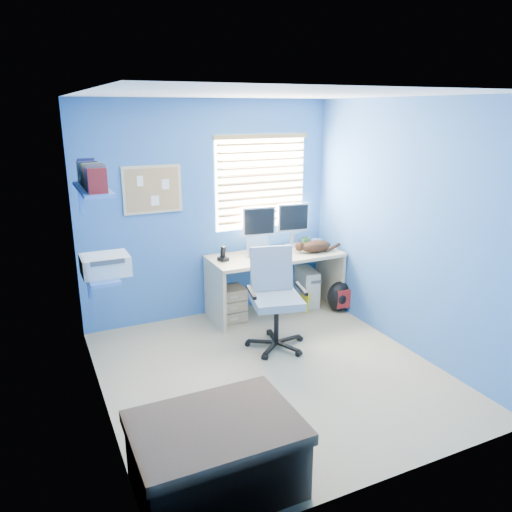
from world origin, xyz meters
name	(u,v)px	position (x,y,z in m)	size (l,w,h in m)	color
floor	(271,372)	(0.00, 0.00, 0.00)	(3.00, 3.20, 0.00)	tan
ceiling	(273,94)	(0.00, 0.00, 2.50)	(3.00, 3.20, 0.00)	white
wall_back	(209,211)	(0.00, 1.60, 1.25)	(3.00, 0.01, 2.50)	#3C6AB8
wall_front	(393,308)	(0.00, -1.60, 1.25)	(3.00, 0.01, 2.50)	#3C6AB8
wall_left	(94,267)	(-1.50, 0.00, 1.25)	(0.01, 3.20, 2.50)	#3C6AB8
wall_right	(406,228)	(1.50, 0.00, 1.25)	(0.01, 3.20, 2.50)	#3C6AB8
desk	(275,284)	(0.69, 1.26, 0.37)	(1.58, 0.65, 0.74)	tan
laptop	(265,248)	(0.52, 1.20, 0.85)	(0.33, 0.26, 0.22)	silver
monitor_left	(258,229)	(0.56, 1.47, 1.01)	(0.40, 0.12, 0.54)	silver
monitor_right	(292,225)	(1.04, 1.49, 1.01)	(0.40, 0.12, 0.54)	silver
phone	(223,253)	(0.03, 1.28, 0.82)	(0.09, 0.11, 0.17)	black
mug	(305,242)	(1.21, 1.45, 0.79)	(0.10, 0.09, 0.10)	#2C622E
cd_spindle	(317,242)	(1.35, 1.42, 0.78)	(0.13, 0.13, 0.07)	silver
cat	(316,246)	(1.17, 1.15, 0.81)	(0.39, 0.20, 0.14)	black
tower_pc	(307,286)	(1.19, 1.36, 0.23)	(0.19, 0.44, 0.45)	beige
drawer_boxes	(229,304)	(0.10, 1.28, 0.20)	(0.35, 0.28, 0.41)	tan
yellow_book	(305,301)	(1.05, 1.16, 0.12)	(0.03, 0.17, 0.24)	yellow
backpack	(340,296)	(1.43, 0.98, 0.19)	(0.32, 0.24, 0.38)	black
bed_corner	(216,455)	(-0.99, -1.18, 0.24)	(1.02, 0.72, 0.49)	brown
office_chair	(275,311)	(0.29, 0.49, 0.38)	(0.72, 0.72, 1.02)	black
window_blinds	(261,182)	(0.65, 1.57, 1.55)	(1.15, 0.05, 1.10)	white
corkboard	(152,189)	(-0.65, 1.58, 1.55)	(0.64, 0.02, 0.52)	tan
wall_shelves	(97,221)	(-1.35, 0.75, 1.43)	(0.42, 0.90, 1.05)	#497AD4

